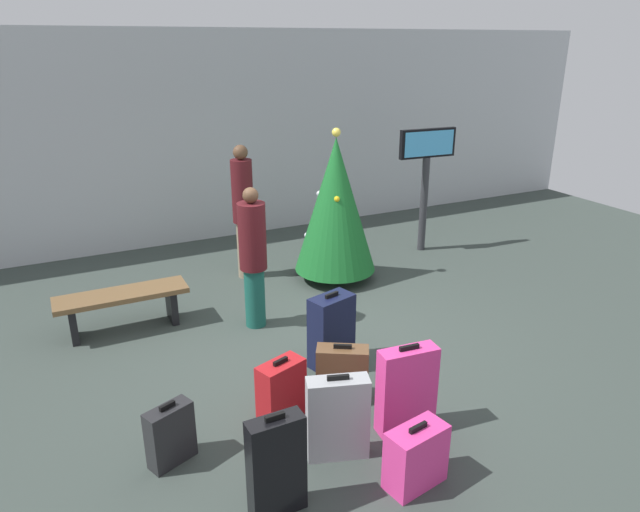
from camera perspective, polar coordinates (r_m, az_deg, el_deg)
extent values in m
plane|color=#38423D|center=(6.59, -0.39, -8.69)|extent=(16.00, 16.00, 0.00)
cube|color=#B7BCC1|center=(9.85, -11.47, 11.39)|extent=(16.00, 0.20, 3.42)
cylinder|color=#4C3319|center=(8.27, 1.49, -1.72)|extent=(0.12, 0.12, 0.16)
cone|color=#196628|center=(7.94, 1.56, 5.06)|extent=(1.14, 1.14, 1.87)
sphere|color=#F2D84C|center=(7.74, 1.63, 12.19)|extent=(0.12, 0.12, 0.12)
sphere|color=yellow|center=(7.68, 1.69, 5.68)|extent=(0.08, 0.08, 0.08)
sphere|color=silver|center=(7.92, -0.07, 6.22)|extent=(0.08, 0.08, 0.08)
sphere|color=silver|center=(8.12, -1.31, 2.08)|extent=(0.08, 0.08, 0.08)
cylinder|color=#333338|center=(9.37, 10.25, 5.04)|extent=(0.12, 0.12, 1.52)
cube|color=black|center=(9.16, 10.64, 10.96)|extent=(0.96, 0.13, 0.44)
cube|color=#4CB2F2|center=(9.13, 10.81, 10.92)|extent=(0.86, 0.06, 0.38)
cube|color=brown|center=(7.08, -19.12, -3.66)|extent=(1.50, 0.44, 0.06)
cube|color=black|center=(7.15, -23.35, -6.14)|extent=(0.08, 0.35, 0.42)
cube|color=black|center=(7.25, -14.52, -4.67)|extent=(0.08, 0.35, 0.42)
cylinder|color=#19594C|center=(6.87, -6.48, -4.07)|extent=(0.24, 0.24, 0.74)
cylinder|color=#4C1419|center=(6.60, -6.75, 1.95)|extent=(0.45, 0.45, 0.79)
sphere|color=brown|center=(6.46, -6.92, 6.01)|extent=(0.18, 0.18, 0.18)
cylinder|color=gray|center=(8.30, -7.45, 0.65)|extent=(0.22, 0.22, 0.83)
cylinder|color=#4C1419|center=(8.05, -7.73, 6.38)|extent=(0.41, 0.41, 0.88)
sphere|color=brown|center=(7.94, -7.92, 10.17)|extent=(0.20, 0.20, 0.20)
cube|color=#E5388C|center=(5.14, 8.60, -13.00)|extent=(0.53, 0.23, 0.79)
cube|color=black|center=(4.93, 8.86, -8.97)|extent=(0.18, 0.05, 0.04)
cube|color=#141938|center=(6.01, 1.14, -7.48)|extent=(0.51, 0.37, 0.79)
cube|color=black|center=(5.83, 1.17, -3.89)|extent=(0.16, 0.07, 0.04)
cube|color=#B2191E|center=(5.28, -3.87, -13.24)|extent=(0.48, 0.35, 0.57)
cube|color=black|center=(5.12, -3.95, -10.40)|extent=(0.15, 0.08, 0.04)
cube|color=brown|center=(5.53, 2.22, -11.64)|extent=(0.52, 0.42, 0.55)
cube|color=black|center=(5.37, 2.27, -8.97)|extent=(0.16, 0.11, 0.04)
cube|color=black|center=(4.34, -4.34, -20.09)|extent=(0.41, 0.17, 0.79)
cube|color=black|center=(4.08, -4.51, -15.66)|extent=(0.14, 0.03, 0.04)
cube|color=#232326|center=(4.97, -14.64, -16.82)|extent=(0.42, 0.29, 0.51)
cube|color=black|center=(4.81, -14.94, -14.20)|extent=(0.14, 0.08, 0.04)
cube|color=#E5388C|center=(4.69, 9.51, -19.08)|extent=(0.51, 0.33, 0.50)
cube|color=black|center=(4.52, 9.72, -16.44)|extent=(0.17, 0.06, 0.04)
cube|color=#9EA0A5|center=(4.82, 1.76, -15.79)|extent=(0.54, 0.33, 0.72)
cube|color=black|center=(4.61, 1.81, -11.98)|extent=(0.18, 0.08, 0.04)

